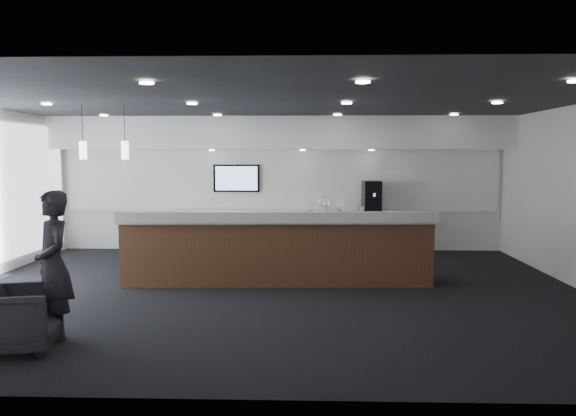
{
  "coord_description": "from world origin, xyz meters",
  "views": [
    {
      "loc": [
        0.58,
        -8.79,
        2.16
      ],
      "look_at": [
        0.25,
        1.3,
        1.22
      ],
      "focal_mm": 35.0,
      "sensor_mm": 36.0,
      "label": 1
    }
  ],
  "objects_px": {
    "service_counter": "(277,250)",
    "coffee_machine": "(372,196)",
    "armchair": "(19,319)",
    "lounge_guest": "(53,265)"
  },
  "relations": [
    {
      "from": "armchair",
      "to": "lounge_guest",
      "type": "bearing_deg",
      "value": -35.59
    },
    {
      "from": "coffee_machine",
      "to": "lounge_guest",
      "type": "xyz_separation_m",
      "value": [
        -4.43,
        -5.98,
        -0.4
      ]
    },
    {
      "from": "service_counter",
      "to": "lounge_guest",
      "type": "xyz_separation_m",
      "value": [
        -2.49,
        -2.94,
        0.3
      ]
    },
    {
      "from": "coffee_machine",
      "to": "armchair",
      "type": "bearing_deg",
      "value": -130.41
    },
    {
      "from": "service_counter",
      "to": "coffee_machine",
      "type": "distance_m",
      "value": 3.68
    },
    {
      "from": "armchair",
      "to": "lounge_guest",
      "type": "distance_m",
      "value": 0.72
    },
    {
      "from": "coffee_machine",
      "to": "armchair",
      "type": "height_order",
      "value": "coffee_machine"
    },
    {
      "from": "service_counter",
      "to": "coffee_machine",
      "type": "xyz_separation_m",
      "value": [
        1.94,
        3.04,
        0.7
      ]
    },
    {
      "from": "coffee_machine",
      "to": "lounge_guest",
      "type": "relative_size",
      "value": 0.38
    },
    {
      "from": "coffee_machine",
      "to": "armchair",
      "type": "distance_m",
      "value": 7.99
    }
  ]
}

